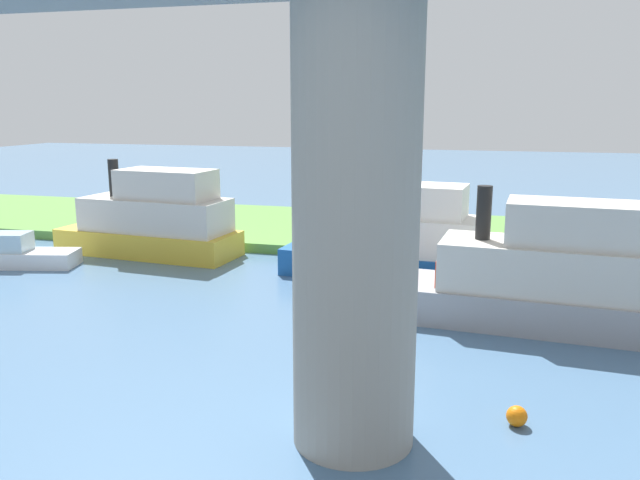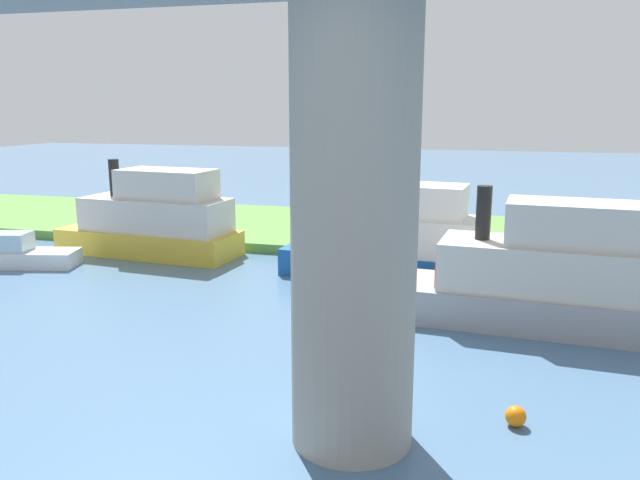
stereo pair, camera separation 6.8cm
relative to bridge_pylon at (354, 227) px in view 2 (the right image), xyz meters
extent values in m
plane|color=#4C7093|center=(3.68, -16.87, -4.95)|extent=(160.00, 160.00, 0.00)
cube|color=#5B9342|center=(3.68, -22.87, -4.70)|extent=(80.00, 12.00, 0.50)
cylinder|color=#9E998E|center=(0.00, 0.00, 0.00)|extent=(2.74, 2.74, 9.91)
cylinder|color=#2D334C|center=(2.01, -19.51, -4.18)|extent=(0.29, 0.29, 0.55)
cylinder|color=gold|center=(2.01, -19.51, -3.60)|extent=(0.47, 0.47, 0.60)
sphere|color=tan|center=(2.01, -19.51, -3.18)|extent=(0.24, 0.24, 0.24)
cylinder|color=brown|center=(1.36, -17.38, -4.06)|extent=(0.20, 0.20, 0.79)
cube|color=#195199|center=(1.67, -14.12, -4.35)|extent=(9.24, 3.80, 1.20)
cube|color=white|center=(1.17, -14.08, -2.95)|extent=(7.42, 3.34, 1.60)
cube|color=white|center=(0.47, -14.02, -1.45)|extent=(4.69, 2.67, 1.40)
cylinder|color=black|center=(3.46, -14.29, -1.25)|extent=(0.50, 0.50, 1.80)
cube|color=#D84C2D|center=(4.06, -14.34, -3.30)|extent=(1.76, 1.94, 0.90)
cube|color=gold|center=(14.05, -15.28, -4.33)|extent=(9.64, 3.95, 1.25)
cube|color=beige|center=(13.53, -15.24, -2.86)|extent=(7.74, 3.47, 1.67)
cube|color=beige|center=(12.80, -15.17, -1.30)|extent=(4.89, 2.79, 1.46)
cylinder|color=black|center=(15.93, -15.45, -1.09)|extent=(0.52, 0.52, 1.88)
cube|color=#D84C2D|center=(16.55, -15.50, -3.23)|extent=(1.83, 2.02, 0.94)
cube|color=white|center=(18.42, -11.49, -4.58)|extent=(5.10, 2.81, 0.75)
cube|color=silver|center=(19.05, -11.33, -3.77)|extent=(2.01, 1.74, 0.86)
cube|color=#99999E|center=(-4.44, -9.22, -4.33)|extent=(9.59, 3.80, 1.25)
cube|color=beige|center=(-4.96, -9.18, -2.87)|extent=(7.69, 3.35, 1.67)
cube|color=beige|center=(-5.68, -9.13, -1.30)|extent=(4.85, 2.71, 1.46)
cylinder|color=black|center=(-2.56, -9.36, -1.09)|extent=(0.52, 0.52, 1.88)
cube|color=#D84C2D|center=(-1.94, -9.40, -3.23)|extent=(1.80, 1.99, 0.94)
cube|color=#1E232D|center=(-5.53, -13.77, -4.64)|extent=(4.20, 2.21, 0.62)
cube|color=silver|center=(-5.01, -13.66, -3.98)|extent=(1.64, 1.41, 0.71)
sphere|color=orange|center=(-3.65, -1.59, -4.70)|extent=(0.50, 0.50, 0.50)
camera|label=1|loc=(-2.75, 13.06, 2.57)|focal=35.61mm
camera|label=2|loc=(-2.82, 13.04, 2.57)|focal=35.61mm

